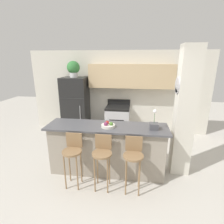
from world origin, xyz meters
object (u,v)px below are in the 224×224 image
at_px(stove_range, 118,121).
at_px(potted_plant_on_fridge, 73,68).
at_px(refrigerator, 76,106).
at_px(trash_bin, 93,131).
at_px(bar_stool_left, 73,152).
at_px(fruit_bowl, 108,125).
at_px(bar_stool_right, 133,157).
at_px(bar_stool_mid, 102,154).
at_px(orchid_vase, 154,125).

distance_m(stove_range, potted_plant_on_fridge, 2.05).
relative_size(refrigerator, trash_bin, 4.66).
relative_size(bar_stool_left, fruit_bowl, 3.75).
xyz_separation_m(stove_range, bar_stool_right, (0.52, -2.39, 0.21)).
bearing_deg(bar_stool_left, trash_bin, 93.94).
bearing_deg(bar_stool_mid, fruit_bowl, 85.00).
xyz_separation_m(bar_stool_right, trash_bin, (-1.24, 2.15, -0.48)).
bearing_deg(bar_stool_left, bar_stool_right, 0.00).
relative_size(refrigerator, orchid_vase, 4.62).
xyz_separation_m(bar_stool_left, trash_bin, (-0.15, 2.15, -0.48)).
xyz_separation_m(stove_range, bar_stool_left, (-0.57, -2.39, 0.21)).
distance_m(bar_stool_mid, orchid_vase, 1.10).
relative_size(stove_range, fruit_bowl, 3.99).
xyz_separation_m(bar_stool_left, bar_stool_mid, (0.54, 0.00, 0.00)).
bearing_deg(trash_bin, bar_stool_mid, -72.18).
height_order(orchid_vase, trash_bin, orchid_vase).
height_order(stove_range, fruit_bowl, fruit_bowl).
distance_m(potted_plant_on_fridge, trash_bin, 1.95).
bearing_deg(stove_range, fruit_bowl, -89.71).
distance_m(stove_range, bar_stool_mid, 2.40).
xyz_separation_m(refrigerator, stove_range, (1.32, 0.01, -0.42)).
bearing_deg(potted_plant_on_fridge, orchid_vase, -41.41).
bearing_deg(fruit_bowl, refrigerator, 124.27).
xyz_separation_m(refrigerator, bar_stool_left, (0.75, -2.38, -0.21)).
bearing_deg(fruit_bowl, trash_bin, 112.96).
xyz_separation_m(potted_plant_on_fridge, orchid_vase, (2.20, -1.94, -0.92)).
height_order(stove_range, orchid_vase, orchid_vase).
xyz_separation_m(bar_stool_left, potted_plant_on_fridge, (-0.75, 2.38, 1.36)).
height_order(bar_stool_left, potted_plant_on_fridge, potted_plant_on_fridge).
distance_m(refrigerator, orchid_vase, 2.94).
bearing_deg(refrigerator, fruit_bowl, -55.73).
height_order(refrigerator, bar_stool_left, refrigerator).
bearing_deg(orchid_vase, potted_plant_on_fridge, 138.59).
bearing_deg(stove_range, bar_stool_mid, -90.66).
xyz_separation_m(bar_stool_mid, trash_bin, (-0.69, 2.15, -0.48)).
xyz_separation_m(potted_plant_on_fridge, trash_bin, (0.60, -0.23, -1.84)).
bearing_deg(orchid_vase, bar_stool_mid, -153.91).
bearing_deg(refrigerator, trash_bin, -20.73).
height_order(bar_stool_left, bar_stool_right, same).
relative_size(bar_stool_left, potted_plant_on_fridge, 2.12).
relative_size(bar_stool_left, bar_stool_mid, 1.00).
height_order(bar_stool_left, fruit_bowl, fruit_bowl).
xyz_separation_m(potted_plant_on_fridge, fruit_bowl, (1.33, -1.95, -0.97)).
height_order(refrigerator, trash_bin, refrigerator).
xyz_separation_m(bar_stool_right, orchid_vase, (0.36, 0.44, 0.44)).
bearing_deg(refrigerator, potted_plant_on_fridge, 119.70).
relative_size(bar_stool_right, potted_plant_on_fridge, 2.12).
bearing_deg(fruit_bowl, orchid_vase, 0.86).
bearing_deg(fruit_bowl, potted_plant_on_fridge, 124.27).
height_order(bar_stool_left, bar_stool_mid, same).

